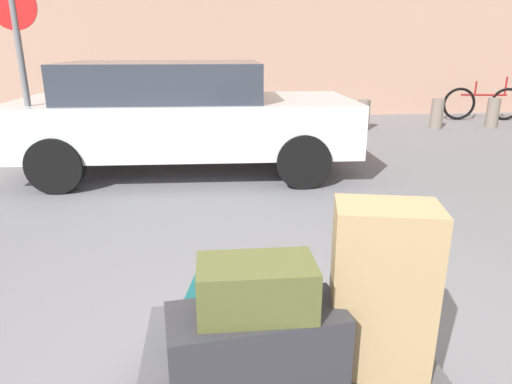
{
  "coord_description": "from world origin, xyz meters",
  "views": [
    {
      "loc": [
        -0.31,
        -1.65,
        1.62
      ],
      "look_at": [
        0.0,
        1.2,
        0.69
      ],
      "focal_mm": 31.93,
      "sensor_mm": 36.0,
      "label": 1
    }
  ],
  "objects_px": {
    "bollard_kerb_mid": "(437,114)",
    "no_parking_sign": "(22,65)",
    "suitcase_tan_front_right": "(381,290)",
    "suitcase_teal_rear_right": "(254,305)",
    "luggage_cart": "(286,365)",
    "bicycle_leaning": "(483,103)",
    "bollard_kerb_near": "(363,115)",
    "bollard_kerb_far": "(493,113)",
    "duffel_bag_charcoal_front_left": "(256,349)",
    "duffel_bag_olive_topmost_pile": "(256,287)",
    "parked_car": "(181,114)"
  },
  "relations": [
    {
      "from": "bollard_kerb_mid",
      "to": "no_parking_sign",
      "type": "distance_m",
      "value": 7.54
    },
    {
      "from": "suitcase_tan_front_right",
      "to": "bollard_kerb_mid",
      "type": "distance_m",
      "value": 8.3
    },
    {
      "from": "suitcase_teal_rear_right",
      "to": "no_parking_sign",
      "type": "relative_size",
      "value": 0.24
    },
    {
      "from": "luggage_cart",
      "to": "bicycle_leaning",
      "type": "xyz_separation_m",
      "value": [
        5.9,
        8.08,
        0.1
      ]
    },
    {
      "from": "suitcase_tan_front_right",
      "to": "bollard_kerb_near",
      "type": "bearing_deg",
      "value": 84.36
    },
    {
      "from": "luggage_cart",
      "to": "bollard_kerb_far",
      "type": "height_order",
      "value": "bollard_kerb_far"
    },
    {
      "from": "suitcase_teal_rear_right",
      "to": "bollard_kerb_near",
      "type": "xyz_separation_m",
      "value": [
        2.93,
        6.97,
        -0.17
      ]
    },
    {
      "from": "bicycle_leaning",
      "to": "bollard_kerb_mid",
      "type": "xyz_separation_m",
      "value": [
        -1.55,
        -0.94,
        -0.08
      ]
    },
    {
      "from": "suitcase_teal_rear_right",
      "to": "no_parking_sign",
      "type": "height_order",
      "value": "no_parking_sign"
    },
    {
      "from": "bollard_kerb_mid",
      "to": "no_parking_sign",
      "type": "height_order",
      "value": "no_parking_sign"
    },
    {
      "from": "duffel_bag_charcoal_front_left",
      "to": "no_parking_sign",
      "type": "height_order",
      "value": "no_parking_sign"
    },
    {
      "from": "bicycle_leaning",
      "to": "duffel_bag_olive_topmost_pile",
      "type": "bearing_deg",
      "value": -126.19
    },
    {
      "from": "bollard_kerb_far",
      "to": "suitcase_teal_rear_right",
      "type": "bearing_deg",
      "value": -129.16
    },
    {
      "from": "bollard_kerb_mid",
      "to": "suitcase_teal_rear_right",
      "type": "bearing_deg",
      "value": -122.68
    },
    {
      "from": "suitcase_teal_rear_right",
      "to": "bicycle_leaning",
      "type": "height_order",
      "value": "bicycle_leaning"
    },
    {
      "from": "duffel_bag_charcoal_front_left",
      "to": "bollard_kerb_near",
      "type": "xyz_separation_m",
      "value": [
        2.96,
        7.33,
        -0.21
      ]
    },
    {
      "from": "suitcase_teal_rear_right",
      "to": "parked_car",
      "type": "height_order",
      "value": "parked_car"
    },
    {
      "from": "parked_car",
      "to": "bollard_kerb_mid",
      "type": "bearing_deg",
      "value": 29.13
    },
    {
      "from": "bicycle_leaning",
      "to": "luggage_cart",
      "type": "bearing_deg",
      "value": -126.13
    },
    {
      "from": "suitcase_teal_rear_right",
      "to": "duffel_bag_olive_topmost_pile",
      "type": "distance_m",
      "value": 0.48
    },
    {
      "from": "suitcase_tan_front_right",
      "to": "suitcase_teal_rear_right",
      "type": "height_order",
      "value": "suitcase_tan_front_right"
    },
    {
      "from": "bollard_kerb_far",
      "to": "no_parking_sign",
      "type": "relative_size",
      "value": 0.26
    },
    {
      "from": "luggage_cart",
      "to": "bollard_kerb_far",
      "type": "xyz_separation_m",
      "value": [
        5.55,
        7.15,
        0.03
      ]
    },
    {
      "from": "suitcase_tan_front_right",
      "to": "parked_car",
      "type": "relative_size",
      "value": 0.16
    },
    {
      "from": "bollard_kerb_near",
      "to": "bicycle_leaning",
      "type": "bearing_deg",
      "value": 16.86
    },
    {
      "from": "suitcase_teal_rear_right",
      "to": "bollard_kerb_near",
      "type": "height_order",
      "value": "suitcase_teal_rear_right"
    },
    {
      "from": "bicycle_leaning",
      "to": "bollard_kerb_far",
      "type": "bearing_deg",
      "value": -110.36
    },
    {
      "from": "parked_car",
      "to": "bollard_kerb_near",
      "type": "relative_size",
      "value": 7.35
    },
    {
      "from": "bicycle_leaning",
      "to": "bollard_kerb_near",
      "type": "xyz_separation_m",
      "value": [
        -3.09,
        -0.94,
        -0.08
      ]
    },
    {
      "from": "luggage_cart",
      "to": "duffel_bag_charcoal_front_left",
      "type": "distance_m",
      "value": 0.34
    },
    {
      "from": "suitcase_teal_rear_right",
      "to": "bicycle_leaning",
      "type": "distance_m",
      "value": 9.94
    },
    {
      "from": "luggage_cart",
      "to": "bicycle_leaning",
      "type": "height_order",
      "value": "bicycle_leaning"
    },
    {
      "from": "duffel_bag_olive_topmost_pile",
      "to": "bicycle_leaning",
      "type": "xyz_separation_m",
      "value": [
        6.05,
        8.27,
        -0.4
      ]
    },
    {
      "from": "suitcase_tan_front_right",
      "to": "bollard_kerb_far",
      "type": "relative_size",
      "value": 1.19
    },
    {
      "from": "parked_car",
      "to": "no_parking_sign",
      "type": "xyz_separation_m",
      "value": [
        -1.69,
        -0.54,
        0.65
      ]
    },
    {
      "from": "bollard_kerb_far",
      "to": "duffel_bag_charcoal_front_left",
      "type": "bearing_deg",
      "value": -127.88
    },
    {
      "from": "parked_car",
      "to": "duffel_bag_olive_topmost_pile",
      "type": "bearing_deg",
      "value": -83.89
    },
    {
      "from": "duffel_bag_charcoal_front_left",
      "to": "duffel_bag_olive_topmost_pile",
      "type": "relative_size",
      "value": 1.55
    },
    {
      "from": "bicycle_leaning",
      "to": "suitcase_tan_front_right",
      "type": "bearing_deg",
      "value": -124.05
    },
    {
      "from": "bollard_kerb_near",
      "to": "bollard_kerb_far",
      "type": "bearing_deg",
      "value": 0.0
    },
    {
      "from": "suitcase_tan_front_right",
      "to": "bollard_kerb_far",
      "type": "xyz_separation_m",
      "value": [
        5.2,
        7.27,
        -0.4
      ]
    },
    {
      "from": "bicycle_leaning",
      "to": "bollard_kerb_far",
      "type": "xyz_separation_m",
      "value": [
        -0.35,
        -0.94,
        -0.08
      ]
    },
    {
      "from": "no_parking_sign",
      "to": "bollard_kerb_near",
      "type": "bearing_deg",
      "value": 32.89
    },
    {
      "from": "suitcase_teal_rear_right",
      "to": "parked_car",
      "type": "distance_m",
      "value": 4.23
    },
    {
      "from": "parked_car",
      "to": "no_parking_sign",
      "type": "relative_size",
      "value": 1.92
    },
    {
      "from": "suitcase_tan_front_right",
      "to": "no_parking_sign",
      "type": "bearing_deg",
      "value": 137.2
    },
    {
      "from": "luggage_cart",
      "to": "bollard_kerb_near",
      "type": "relative_size",
      "value": 2.09
    },
    {
      "from": "duffel_bag_charcoal_front_left",
      "to": "bicycle_leaning",
      "type": "xyz_separation_m",
      "value": [
        6.05,
        8.27,
        -0.13
      ]
    },
    {
      "from": "duffel_bag_charcoal_front_left",
      "to": "luggage_cart",
      "type": "bearing_deg",
      "value": 44.36
    },
    {
      "from": "luggage_cart",
      "to": "duffel_bag_charcoal_front_left",
      "type": "bearing_deg",
      "value": -129.0
    }
  ]
}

